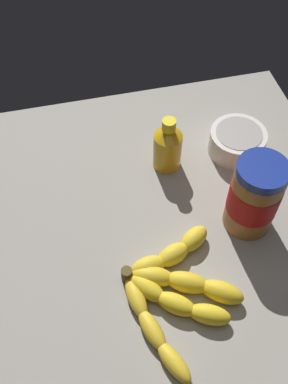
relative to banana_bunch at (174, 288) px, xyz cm
name	(u,v)px	position (x,y,z in cm)	size (l,w,h in cm)	color
ground_plane	(169,218)	(-16.34, 3.73, -3.41)	(74.66, 74.39, 3.34)	gray
banana_bunch	(174,288)	(0.00, 0.00, 0.00)	(28.33, 21.09, 3.73)	yellow
peanut_butter_jar	(254,196)	(-11.32, 18.12, 6.54)	(9.53, 9.53, 16.69)	#9E602D
honey_bottle	(168,146)	(-29.19, 6.53, 3.91)	(6.00, 6.00, 13.08)	gold
small_bowl	(237,141)	(-29.50, 22.51, 1.13)	(12.25, 12.25, 5.58)	silver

